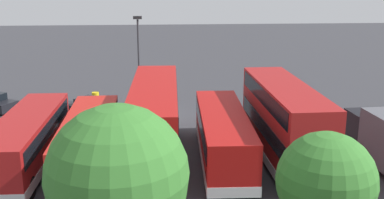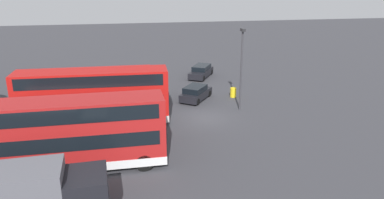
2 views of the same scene
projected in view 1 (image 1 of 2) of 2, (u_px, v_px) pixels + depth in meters
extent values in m
plane|color=#38383D|center=(158.00, 116.00, 35.29)|extent=(140.00, 140.00, 0.00)
cube|color=#A51919|center=(284.00, 121.00, 26.03)|extent=(2.71, 10.67, 4.20)
cube|color=silver|center=(282.00, 151.00, 26.50)|extent=(2.75, 10.71, 0.55)
cube|color=black|center=(283.00, 124.00, 26.08)|extent=(2.76, 9.87, 0.90)
cube|color=black|center=(285.00, 96.00, 25.64)|extent=(2.76, 9.87, 0.90)
cube|color=black|center=(261.00, 100.00, 31.22)|extent=(2.25, 0.09, 1.10)
cylinder|color=black|center=(249.00, 131.00, 30.19)|extent=(0.32, 1.10, 1.10)
cylinder|color=black|center=(282.00, 130.00, 30.39)|extent=(0.32, 1.10, 1.10)
cylinder|color=black|center=(282.00, 182.00, 22.66)|extent=(0.32, 1.10, 1.10)
cylinder|color=black|center=(326.00, 180.00, 22.85)|extent=(0.32, 1.10, 1.10)
cube|color=#B71411|center=(223.00, 135.00, 26.17)|extent=(2.91, 10.58, 2.60)
cube|color=silver|center=(223.00, 151.00, 26.44)|extent=(2.95, 10.62, 0.55)
cube|color=black|center=(223.00, 125.00, 26.02)|extent=(2.94, 9.78, 0.90)
cube|color=black|center=(215.00, 101.00, 31.11)|extent=(2.25, 0.14, 1.10)
cylinder|color=black|center=(200.00, 131.00, 30.13)|extent=(0.34, 1.11, 1.10)
cylinder|color=black|center=(233.00, 131.00, 30.21)|extent=(0.34, 1.11, 1.10)
cylinder|color=black|center=(208.00, 182.00, 22.70)|extent=(0.34, 1.11, 1.10)
cylinder|color=black|center=(253.00, 181.00, 22.79)|extent=(0.34, 1.11, 1.10)
cube|color=#B71411|center=(155.00, 122.00, 25.92)|extent=(2.91, 11.96, 4.20)
cube|color=silver|center=(155.00, 152.00, 26.39)|extent=(2.95, 12.00, 0.55)
cube|color=black|center=(155.00, 125.00, 25.97)|extent=(2.94, 11.16, 0.90)
cube|color=black|center=(154.00, 96.00, 25.53)|extent=(2.94, 11.16, 0.90)
cube|color=black|center=(158.00, 98.00, 31.73)|extent=(2.25, 0.13, 1.10)
cylinder|color=black|center=(141.00, 128.00, 30.74)|extent=(0.33, 1.11, 1.10)
cylinder|color=black|center=(174.00, 128.00, 30.84)|extent=(0.33, 1.11, 1.10)
cylinder|color=black|center=(129.00, 188.00, 21.98)|extent=(0.33, 1.11, 1.10)
cylinder|color=black|center=(175.00, 187.00, 22.08)|extent=(0.33, 1.11, 1.10)
cube|color=red|center=(89.00, 142.00, 25.07)|extent=(2.72, 10.19, 2.60)
cube|color=silver|center=(90.00, 159.00, 25.34)|extent=(2.77, 10.23, 0.55)
cube|color=black|center=(88.00, 131.00, 24.91)|extent=(2.77, 9.39, 0.90)
cube|color=black|center=(98.00, 106.00, 29.82)|extent=(2.25, 0.10, 1.10)
cylinder|color=black|center=(79.00, 138.00, 28.79)|extent=(0.32, 1.11, 1.10)
cylinder|color=black|center=(115.00, 137.00, 28.99)|extent=(0.32, 1.11, 1.10)
cylinder|color=black|center=(57.00, 191.00, 21.73)|extent=(0.32, 1.11, 1.10)
cylinder|color=black|center=(104.00, 189.00, 21.92)|extent=(0.32, 1.11, 1.10)
cube|color=#A51919|center=(27.00, 139.00, 25.46)|extent=(2.67, 10.59, 2.60)
cube|color=silver|center=(29.00, 156.00, 25.73)|extent=(2.71, 10.63, 0.55)
cube|color=black|center=(26.00, 129.00, 25.31)|extent=(2.72, 9.79, 0.90)
cube|color=black|center=(49.00, 103.00, 30.43)|extent=(2.25, 0.08, 1.10)
cylinder|color=black|center=(28.00, 135.00, 29.42)|extent=(0.31, 1.10, 1.10)
cylinder|color=black|center=(63.00, 134.00, 29.56)|extent=(0.31, 1.10, 1.10)
cylinder|color=black|center=(30.00, 187.00, 22.08)|extent=(0.31, 1.10, 1.10)
cube|color=black|center=(369.00, 129.00, 27.58)|extent=(2.61, 2.14, 2.20)
cylinder|color=black|center=(350.00, 146.00, 27.70)|extent=(0.34, 1.01, 1.00)
cylinder|color=black|center=(13.00, 107.00, 36.66)|extent=(0.67, 0.50, 0.64)
cube|color=black|center=(91.00, 110.00, 35.05)|extent=(4.34, 3.79, 0.70)
cube|color=black|center=(93.00, 102.00, 34.79)|extent=(2.92, 2.73, 0.55)
cylinder|color=black|center=(70.00, 112.00, 35.14)|extent=(0.65, 0.55, 0.64)
cylinder|color=black|center=(85.00, 107.00, 36.47)|extent=(0.65, 0.55, 0.64)
cylinder|color=black|center=(98.00, 118.00, 33.74)|extent=(0.65, 0.55, 0.64)
cylinder|color=black|center=(112.00, 112.00, 35.07)|extent=(0.65, 0.55, 0.64)
cylinder|color=#38383D|center=(139.00, 63.00, 37.77)|extent=(0.16, 0.16, 7.08)
cube|color=#262628|center=(137.00, 18.00, 36.80)|extent=(0.70, 0.30, 0.24)
cylinder|color=yellow|center=(96.00, 98.00, 38.76)|extent=(0.60, 0.60, 0.95)
sphere|color=#387A2D|center=(326.00, 181.00, 15.73)|extent=(3.47, 3.47, 3.47)
sphere|color=#387A2D|center=(118.00, 175.00, 13.56)|extent=(4.31, 4.31, 4.31)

